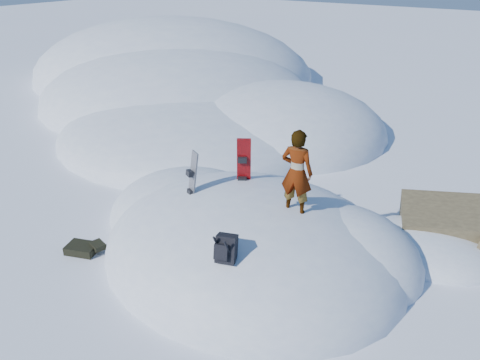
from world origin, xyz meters
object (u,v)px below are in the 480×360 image
Objects in this scene: snowboard_dark at (192,185)px; backpack at (226,249)px; person at (297,173)px; snowboard_red at (243,172)px.

snowboard_dark is 2.43m from backpack.
backpack is (1.96, -1.44, -0.16)m from snowboard_dark.
backpack is 0.34× the size of person.
backpack is at bearing -95.12° from snowboard_red.
backpack is 2.14m from person.
backpack is at bearing -8.44° from snowboard_dark.
snowboard_red reaches higher than backpack.
snowboard_red is 0.96× the size of person.
snowboard_dark is at bearing -153.24° from snowboard_red.
snowboard_dark is 0.86× the size of person.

